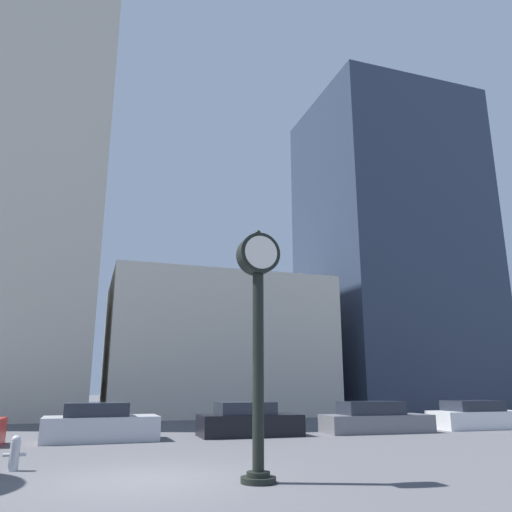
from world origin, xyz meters
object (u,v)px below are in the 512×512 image
Objects in this scene: car_white at (477,417)px; car_black at (249,421)px; street_clock at (258,318)px; fire_hydrant_near at (15,453)px; car_silver at (100,424)px; car_grey at (375,419)px.

car_black is at bearing -177.87° from car_white.
street_clock is 1.23× the size of car_white.
fire_hydrant_near is at bearing 146.83° from street_clock.
car_black is at bearing 73.44° from street_clock.
fire_hydrant_near is (-2.08, -6.08, -0.17)m from car_silver.
street_clock is 1.34× the size of car_black.
car_black is at bearing 38.26° from fire_hydrant_near.
car_black is 0.85× the size of car_grey.
car_black reaches higher than car_white.
car_white is 5.58× the size of fire_hydrant_near.
car_white is at bearing 33.83° from street_clock.
car_silver is 5.12× the size of fire_hydrant_near.
fire_hydrant_near is at bearing -153.12° from car_grey.
car_black is 11.07m from car_white.
car_grey is at bearing -1.61° from car_black.
street_clock is at bearing -105.12° from car_black.
fire_hydrant_near is (-4.95, 3.24, -2.97)m from street_clock.
car_silver is 0.92× the size of car_white.
street_clock is at bearing -129.35° from car_grey.
street_clock reaches higher than fire_hydrant_near.
fire_hydrant_near is (-18.79, -6.04, -0.13)m from car_white.
car_black is 0.92× the size of car_white.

